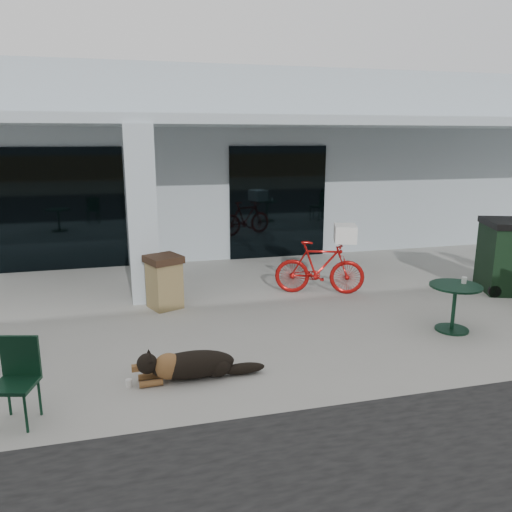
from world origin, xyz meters
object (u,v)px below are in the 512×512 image
object	(u,v)px
cafe_table_far	(454,308)
trash_receptacle	(164,282)
dog	(193,363)
cafe_chair_near	(14,384)
bicycle	(320,268)
wheeled_bin	(506,256)

from	to	relation	value
cafe_table_far	trash_receptacle	world-z (taller)	trash_receptacle
cafe_table_far	dog	bearing A→B (deg)	-171.86
cafe_table_far	cafe_chair_near	bearing A→B (deg)	-169.23
dog	bicycle	bearing A→B (deg)	43.67
cafe_chair_near	trash_receptacle	world-z (taller)	trash_receptacle
trash_receptacle	wheeled_bin	bearing A→B (deg)	-5.33
cafe_chair_near	trash_receptacle	xyz separation A→B (m)	(1.75, 3.30, 0.02)
wheeled_bin	bicycle	bearing A→B (deg)	-170.66
dog	trash_receptacle	size ratio (longest dim) A/B	1.28
cafe_chair_near	wheeled_bin	size ratio (longest dim) A/B	0.65
dog	wheeled_bin	bearing A→B (deg)	16.68
dog	cafe_chair_near	bearing A→B (deg)	-165.85
bicycle	cafe_table_far	size ratio (longest dim) A/B	2.18
cafe_table_far	trash_receptacle	xyz separation A→B (m)	(-4.20, 2.17, 0.10)
wheeled_bin	trash_receptacle	bearing A→B (deg)	-164.78
dog	cafe_table_far	bearing A→B (deg)	6.00
cafe_table_far	trash_receptacle	distance (m)	4.73
dog	cafe_chair_near	size ratio (longest dim) A/B	1.33
cafe_table_far	bicycle	bearing A→B (deg)	119.79
trash_receptacle	wheeled_bin	size ratio (longest dim) A/B	0.68
cafe_chair_near	dog	bearing A→B (deg)	30.69
cafe_chair_near	cafe_table_far	distance (m)	6.06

